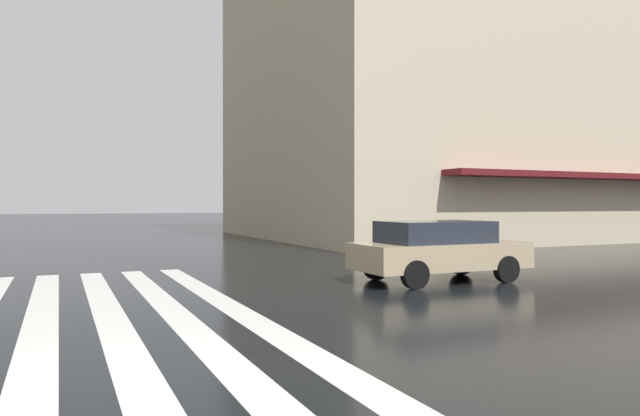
# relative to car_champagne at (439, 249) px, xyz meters

# --- Properties ---
(ground_plane) EXTENTS (220.00, 220.00, 0.00)m
(ground_plane) POSITION_rel_car_champagne_xyz_m (-5.50, 7.40, -0.76)
(ground_plane) COLOR black
(zebra_crossing) EXTENTS (13.00, 4.50, 0.01)m
(zebra_crossing) POSITION_rel_car_champagne_xyz_m (-1.50, 7.34, -0.75)
(zebra_crossing) COLOR silver
(zebra_crossing) RESTS_ON ground_plane
(haussmann_block_corner) EXTENTS (19.17, 25.00, 21.30)m
(haussmann_block_corner) POSITION_rel_car_champagne_xyz_m (15.98, -13.97, 9.67)
(haussmann_block_corner) COLOR beige
(haussmann_block_corner) RESTS_ON ground_plane
(car_champagne) EXTENTS (1.85, 4.10, 1.41)m
(car_champagne) POSITION_rel_car_champagne_xyz_m (0.00, 0.00, 0.00)
(car_champagne) COLOR tan
(car_champagne) RESTS_ON ground_plane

